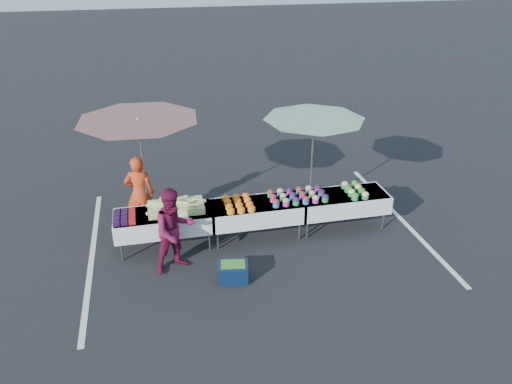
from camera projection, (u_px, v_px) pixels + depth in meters
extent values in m
plane|color=black|center=(256.00, 236.00, 10.10)|extent=(80.00, 80.00, 0.00)
cube|color=silver|center=(92.00, 255.00, 9.47)|extent=(0.10, 5.00, 0.00)
cube|color=silver|center=(401.00, 219.00, 10.73)|extent=(0.10, 5.00, 0.00)
cube|color=white|center=(163.00, 214.00, 9.42)|extent=(1.80, 0.75, 0.04)
cube|color=white|center=(164.00, 221.00, 9.49)|extent=(1.86, 0.81, 0.36)
cylinder|color=slate|center=(122.00, 252.00, 9.24)|extent=(0.04, 0.04, 0.39)
cylinder|color=slate|center=(122.00, 235.00, 9.76)|extent=(0.04, 0.04, 0.39)
cylinder|color=slate|center=(210.00, 241.00, 9.57)|extent=(0.04, 0.04, 0.39)
cylinder|color=slate|center=(206.00, 226.00, 10.08)|extent=(0.04, 0.04, 0.39)
cube|color=white|center=(256.00, 204.00, 9.78)|extent=(1.80, 0.75, 0.04)
cube|color=white|center=(256.00, 211.00, 9.85)|extent=(1.86, 0.81, 0.36)
cylinder|color=slate|center=(218.00, 240.00, 9.60)|extent=(0.04, 0.04, 0.39)
cylinder|color=slate|center=(213.00, 225.00, 10.11)|extent=(0.04, 0.04, 0.39)
cylinder|color=slate|center=(299.00, 231.00, 9.92)|extent=(0.04, 0.04, 0.39)
cylinder|color=slate|center=(291.00, 216.00, 10.43)|extent=(0.04, 0.04, 0.39)
cube|color=white|center=(342.00, 195.00, 10.13)|extent=(1.80, 0.75, 0.04)
cube|color=white|center=(342.00, 202.00, 10.20)|extent=(1.86, 0.81, 0.36)
cylinder|color=slate|center=(307.00, 230.00, 9.95)|extent=(0.04, 0.04, 0.39)
cylinder|color=slate|center=(298.00, 215.00, 10.47)|extent=(0.04, 0.04, 0.39)
cylinder|color=slate|center=(383.00, 221.00, 10.27)|extent=(0.04, 0.04, 0.39)
cylinder|color=slate|center=(371.00, 207.00, 10.79)|extent=(0.04, 0.04, 0.39)
cube|color=black|center=(116.00, 223.00, 8.99)|extent=(0.12, 0.12, 0.08)
cube|color=black|center=(116.00, 220.00, 9.12)|extent=(0.12, 0.12, 0.08)
cube|color=black|center=(117.00, 216.00, 9.24)|extent=(0.12, 0.12, 0.08)
cube|color=black|center=(117.00, 212.00, 9.36)|extent=(0.12, 0.12, 0.08)
cube|color=black|center=(124.00, 223.00, 9.02)|extent=(0.12, 0.12, 0.08)
cube|color=black|center=(124.00, 219.00, 9.14)|extent=(0.12, 0.12, 0.08)
cube|color=black|center=(124.00, 215.00, 9.27)|extent=(0.12, 0.12, 0.08)
cube|color=black|center=(124.00, 212.00, 9.39)|extent=(0.12, 0.12, 0.08)
cube|color=maroon|center=(132.00, 222.00, 9.05)|extent=(0.12, 0.12, 0.08)
cube|color=maroon|center=(132.00, 218.00, 9.17)|extent=(0.12, 0.12, 0.08)
cube|color=maroon|center=(132.00, 214.00, 9.29)|extent=(0.12, 0.12, 0.08)
cube|color=maroon|center=(132.00, 211.00, 9.41)|extent=(0.12, 0.12, 0.08)
cube|color=#BBDC71|center=(176.00, 207.00, 9.48)|extent=(1.05, 0.55, 0.14)
cylinder|color=#BBDC71|center=(191.00, 200.00, 9.65)|extent=(0.27, 0.09, 0.10)
cylinder|color=#BBDC71|center=(155.00, 203.00, 9.39)|extent=(0.27, 0.14, 0.07)
cylinder|color=#BBDC71|center=(182.00, 202.00, 9.34)|extent=(0.27, 0.14, 0.09)
cylinder|color=#BBDC71|center=(153.00, 207.00, 9.40)|extent=(0.27, 0.15, 0.10)
cylinder|color=#BBDC71|center=(166.00, 205.00, 9.35)|extent=(0.27, 0.15, 0.08)
cylinder|color=#BBDC71|center=(173.00, 201.00, 9.45)|extent=(0.27, 0.10, 0.10)
cylinder|color=#BBDC71|center=(174.00, 204.00, 9.34)|extent=(0.27, 0.07, 0.08)
cylinder|color=#BBDC71|center=(169.00, 209.00, 9.26)|extent=(0.27, 0.14, 0.09)
cylinder|color=#BBDC71|center=(166.00, 199.00, 9.57)|extent=(0.27, 0.12, 0.08)
cylinder|color=#BBDC71|center=(199.00, 200.00, 9.62)|extent=(0.27, 0.16, 0.08)
cylinder|color=#BBDC71|center=(159.00, 205.00, 9.33)|extent=(0.27, 0.11, 0.07)
cylinder|color=#BBDC71|center=(172.00, 212.00, 9.24)|extent=(0.27, 0.10, 0.07)
cylinder|color=#BBDC71|center=(181.00, 198.00, 9.57)|extent=(0.27, 0.12, 0.08)
cylinder|color=#BBDC71|center=(153.00, 212.00, 9.16)|extent=(0.27, 0.15, 0.08)
cylinder|color=#BBDC71|center=(157.00, 203.00, 9.39)|extent=(0.27, 0.10, 0.08)
cylinder|color=#BBDC71|center=(187.00, 204.00, 9.44)|extent=(0.27, 0.16, 0.10)
cylinder|color=#BBDC71|center=(161.00, 204.00, 9.29)|extent=(0.27, 0.12, 0.09)
cylinder|color=#BBDC71|center=(191.00, 206.00, 9.27)|extent=(0.27, 0.09, 0.07)
cube|color=white|center=(180.00, 218.00, 9.20)|extent=(0.30, 0.25, 0.05)
cylinder|color=orange|center=(231.00, 212.00, 9.40)|extent=(0.15, 0.15, 0.05)
ellipsoid|color=#F24F0D|center=(231.00, 210.00, 9.39)|extent=(0.15, 0.15, 0.08)
cylinder|color=orange|center=(229.00, 208.00, 9.56)|extent=(0.15, 0.15, 0.05)
ellipsoid|color=#F24F0D|center=(229.00, 206.00, 9.54)|extent=(0.15, 0.15, 0.08)
cylinder|color=orange|center=(228.00, 203.00, 9.72)|extent=(0.15, 0.15, 0.05)
ellipsoid|color=#F24F0D|center=(228.00, 201.00, 9.70)|extent=(0.15, 0.15, 0.08)
cylinder|color=orange|center=(226.00, 199.00, 9.87)|extent=(0.15, 0.15, 0.05)
ellipsoid|color=#F24F0D|center=(226.00, 197.00, 9.86)|extent=(0.15, 0.15, 0.08)
cylinder|color=orange|center=(241.00, 211.00, 9.44)|extent=(0.15, 0.15, 0.05)
ellipsoid|color=#F24F0D|center=(241.00, 209.00, 9.43)|extent=(0.15, 0.15, 0.08)
cylinder|color=orange|center=(239.00, 206.00, 9.60)|extent=(0.15, 0.15, 0.05)
ellipsoid|color=#F24F0D|center=(239.00, 205.00, 9.58)|extent=(0.15, 0.15, 0.08)
cylinder|color=orange|center=(238.00, 202.00, 9.76)|extent=(0.15, 0.15, 0.05)
ellipsoid|color=#F24F0D|center=(238.00, 200.00, 9.74)|extent=(0.15, 0.15, 0.08)
cylinder|color=orange|center=(236.00, 198.00, 9.91)|extent=(0.15, 0.15, 0.05)
ellipsoid|color=#F24F0D|center=(236.00, 196.00, 9.90)|extent=(0.15, 0.15, 0.08)
cylinder|color=orange|center=(252.00, 210.00, 9.48)|extent=(0.15, 0.15, 0.05)
ellipsoid|color=#F24F0D|center=(252.00, 208.00, 9.46)|extent=(0.15, 0.15, 0.08)
cylinder|color=orange|center=(250.00, 205.00, 9.64)|extent=(0.15, 0.15, 0.05)
ellipsoid|color=#F24F0D|center=(250.00, 204.00, 9.62)|extent=(0.15, 0.15, 0.08)
cylinder|color=orange|center=(248.00, 201.00, 9.80)|extent=(0.15, 0.15, 0.05)
ellipsoid|color=#F24F0D|center=(248.00, 199.00, 9.78)|extent=(0.15, 0.15, 0.08)
cylinder|color=orange|center=(246.00, 197.00, 9.95)|extent=(0.15, 0.15, 0.05)
ellipsoid|color=#F24F0D|center=(246.00, 195.00, 9.94)|extent=(0.15, 0.15, 0.08)
cylinder|color=blue|center=(276.00, 204.00, 9.62)|extent=(0.13, 0.13, 0.10)
ellipsoid|color=maroon|center=(276.00, 202.00, 9.59)|extent=(0.14, 0.14, 0.10)
cylinder|color=#C2298F|center=(273.00, 199.00, 9.81)|extent=(0.13, 0.13, 0.10)
ellipsoid|color=maroon|center=(273.00, 197.00, 9.79)|extent=(0.14, 0.14, 0.10)
cylinder|color=#218548|center=(271.00, 194.00, 10.01)|extent=(0.13, 0.13, 0.10)
ellipsoid|color=maroon|center=(271.00, 192.00, 9.98)|extent=(0.14, 0.14, 0.10)
cylinder|color=#C2298F|center=(286.00, 203.00, 9.66)|extent=(0.13, 0.13, 0.10)
ellipsoid|color=tan|center=(286.00, 201.00, 9.63)|extent=(0.14, 0.14, 0.10)
cylinder|color=#218548|center=(283.00, 198.00, 9.85)|extent=(0.13, 0.13, 0.10)
ellipsoid|color=tan|center=(283.00, 196.00, 9.83)|extent=(0.14, 0.14, 0.10)
cylinder|color=blue|center=(280.00, 193.00, 10.04)|extent=(0.13, 0.13, 0.10)
ellipsoid|color=tan|center=(280.00, 191.00, 10.02)|extent=(0.14, 0.14, 0.10)
cylinder|color=#218548|center=(296.00, 202.00, 9.70)|extent=(0.13, 0.13, 0.10)
ellipsoid|color=#241230|center=(296.00, 200.00, 9.67)|extent=(0.14, 0.14, 0.10)
cylinder|color=blue|center=(293.00, 197.00, 9.89)|extent=(0.13, 0.13, 0.10)
ellipsoid|color=#241230|center=(293.00, 195.00, 9.87)|extent=(0.14, 0.14, 0.10)
cylinder|color=#C2298F|center=(290.00, 192.00, 10.08)|extent=(0.13, 0.13, 0.10)
ellipsoid|color=#241230|center=(290.00, 190.00, 10.06)|extent=(0.14, 0.14, 0.10)
cylinder|color=blue|center=(306.00, 201.00, 9.74)|extent=(0.13, 0.13, 0.10)
ellipsoid|color=maroon|center=(306.00, 199.00, 9.71)|extent=(0.14, 0.14, 0.10)
cylinder|color=#C2298F|center=(302.00, 196.00, 9.93)|extent=(0.13, 0.13, 0.10)
ellipsoid|color=maroon|center=(303.00, 194.00, 9.90)|extent=(0.14, 0.14, 0.10)
cylinder|color=#218548|center=(299.00, 191.00, 10.12)|extent=(0.13, 0.13, 0.10)
ellipsoid|color=maroon|center=(299.00, 189.00, 10.10)|extent=(0.14, 0.14, 0.10)
cylinder|color=#C2298F|center=(316.00, 200.00, 9.78)|extent=(0.13, 0.13, 0.10)
ellipsoid|color=tan|center=(316.00, 198.00, 9.75)|extent=(0.14, 0.14, 0.10)
cylinder|color=#218548|center=(312.00, 195.00, 9.97)|extent=(0.13, 0.13, 0.10)
ellipsoid|color=tan|center=(312.00, 193.00, 9.94)|extent=(0.14, 0.14, 0.10)
cylinder|color=blue|center=(309.00, 190.00, 10.16)|extent=(0.13, 0.13, 0.10)
ellipsoid|color=tan|center=(309.00, 188.00, 10.14)|extent=(0.14, 0.14, 0.10)
cylinder|color=#218548|center=(325.00, 199.00, 9.82)|extent=(0.13, 0.13, 0.10)
ellipsoid|color=#241230|center=(325.00, 196.00, 9.79)|extent=(0.14, 0.14, 0.10)
cylinder|color=blue|center=(321.00, 194.00, 10.01)|extent=(0.13, 0.13, 0.10)
ellipsoid|color=#241230|center=(322.00, 192.00, 9.98)|extent=(0.14, 0.14, 0.10)
cylinder|color=#C2298F|center=(318.00, 190.00, 10.20)|extent=(0.13, 0.13, 0.10)
ellipsoid|color=#241230|center=(318.00, 187.00, 10.17)|extent=(0.14, 0.14, 0.10)
cylinder|color=#218548|center=(355.00, 198.00, 9.89)|extent=(0.14, 0.14, 0.08)
ellipsoid|color=#1F6F1D|center=(355.00, 195.00, 9.86)|extent=(0.14, 0.14, 0.11)
cylinder|color=#218548|center=(351.00, 194.00, 10.05)|extent=(0.14, 0.14, 0.08)
ellipsoid|color=#B9C95A|center=(352.00, 191.00, 10.02)|extent=(0.14, 0.14, 0.11)
cylinder|color=#218548|center=(348.00, 190.00, 10.20)|extent=(0.14, 0.14, 0.08)
ellipsoid|color=#1F6F1D|center=(348.00, 188.00, 10.18)|extent=(0.14, 0.14, 0.11)
cylinder|color=#218548|center=(345.00, 186.00, 10.36)|extent=(0.14, 0.14, 0.08)
ellipsoid|color=#B9C95A|center=(345.00, 184.00, 10.33)|extent=(0.14, 0.14, 0.11)
cylinder|color=#218548|center=(365.00, 197.00, 9.93)|extent=(0.14, 0.14, 0.08)
ellipsoid|color=#B9C95A|center=(365.00, 194.00, 9.91)|extent=(0.14, 0.14, 0.11)
cylinder|color=#218548|center=(362.00, 193.00, 10.09)|extent=(0.14, 0.14, 0.08)
ellipsoid|color=#1F6F1D|center=(362.00, 190.00, 10.06)|extent=(0.14, 0.14, 0.11)
cylinder|color=#218548|center=(358.00, 189.00, 10.25)|extent=(0.14, 0.14, 0.08)
ellipsoid|color=#B9C95A|center=(358.00, 187.00, 10.22)|extent=(0.14, 0.14, 0.11)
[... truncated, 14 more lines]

